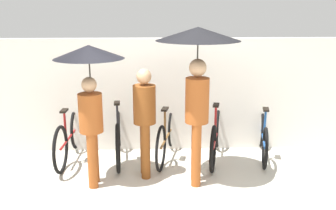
# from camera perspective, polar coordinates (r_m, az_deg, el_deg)

# --- Properties ---
(ground_plane) EXTENTS (30.00, 30.00, 0.00)m
(ground_plane) POSITION_cam_1_polar(r_m,az_deg,el_deg) (4.84, 0.56, -15.14)
(ground_plane) COLOR beige
(back_wall) EXTENTS (11.16, 0.12, 1.91)m
(back_wall) POSITION_cam_1_polar(r_m,az_deg,el_deg) (6.34, -0.29, 1.53)
(back_wall) COLOR silver
(back_wall) RESTS_ON ground
(parked_bicycle_0) EXTENTS (0.44, 1.74, 1.11)m
(parked_bicycle_0) POSITION_cam_1_polar(r_m,az_deg,el_deg) (6.25, -14.83, -4.68)
(parked_bicycle_0) COLOR black
(parked_bicycle_0) RESTS_ON ground
(parked_bicycle_1) EXTENTS (0.44, 1.80, 1.03)m
(parked_bicycle_1) POSITION_cam_1_polar(r_m,az_deg,el_deg) (6.14, -7.57, -4.59)
(parked_bicycle_1) COLOR black
(parked_bicycle_1) RESTS_ON ground
(parked_bicycle_2) EXTENTS (0.54, 1.73, 0.98)m
(parked_bicycle_2) POSITION_cam_1_polar(r_m,az_deg,el_deg) (6.12, -0.14, -4.67)
(parked_bicycle_2) COLOR black
(parked_bicycle_2) RESTS_ON ground
(parked_bicycle_3) EXTENTS (0.58, 1.73, 1.08)m
(parked_bicycle_3) POSITION_cam_1_polar(r_m,az_deg,el_deg) (6.14, 7.30, -4.70)
(parked_bicycle_3) COLOR black
(parked_bicycle_3) RESTS_ON ground
(parked_bicycle_4) EXTENTS (0.52, 1.59, 1.03)m
(parked_bicycle_4) POSITION_cam_1_polar(r_m,az_deg,el_deg) (6.36, 14.29, -4.61)
(parked_bicycle_4) COLOR black
(parked_bicycle_4) RESTS_ON ground
(pedestrian_leading) EXTENTS (0.94, 0.94, 1.93)m
(pedestrian_leading) POSITION_cam_1_polar(r_m,az_deg,el_deg) (5.07, -11.86, 4.05)
(pedestrian_leading) COLOR #9E4C1E
(pedestrian_leading) RESTS_ON ground
(pedestrian_center) EXTENTS (0.32, 0.32, 1.59)m
(pedestrian_center) POSITION_cam_1_polar(r_m,az_deg,el_deg) (5.30, -3.59, -1.57)
(pedestrian_center) COLOR brown
(pedestrian_center) RESTS_ON ground
(pedestrian_trailing) EXTENTS (1.13, 1.13, 2.16)m
(pedestrian_trailing) POSITION_cam_1_polar(r_m,az_deg,el_deg) (4.99, 4.54, 7.04)
(pedestrian_trailing) COLOR #9E4C1E
(pedestrian_trailing) RESTS_ON ground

